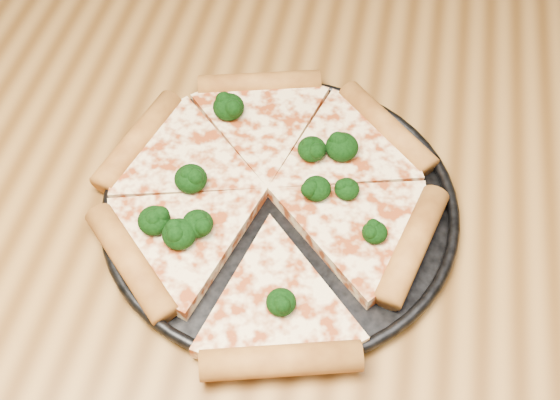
# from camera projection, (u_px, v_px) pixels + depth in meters

# --- Properties ---
(dining_table) EXTENTS (1.20, 0.90, 0.75)m
(dining_table) POSITION_uv_depth(u_px,v_px,m) (242.00, 271.00, 0.76)
(dining_table) COLOR olive
(dining_table) RESTS_ON ground
(pizza_pan) EXTENTS (0.34, 0.34, 0.02)m
(pizza_pan) POSITION_uv_depth(u_px,v_px,m) (280.00, 205.00, 0.69)
(pizza_pan) COLOR black
(pizza_pan) RESTS_ON dining_table
(pizza) EXTENTS (0.34, 0.37, 0.03)m
(pizza) POSITION_uv_depth(u_px,v_px,m) (268.00, 194.00, 0.69)
(pizza) COLOR #FFDA9C
(pizza) RESTS_ON pizza_pan
(broccoli_florets) EXTENTS (0.22, 0.24, 0.02)m
(broccoli_florets) POSITION_uv_depth(u_px,v_px,m) (254.00, 186.00, 0.68)
(broccoli_florets) COLOR black
(broccoli_florets) RESTS_ON pizza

